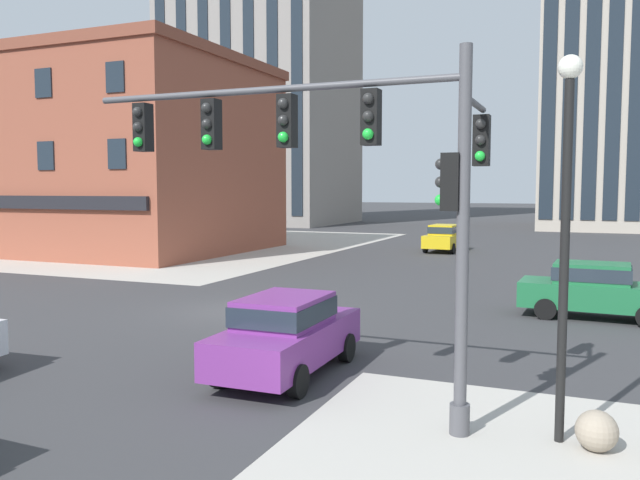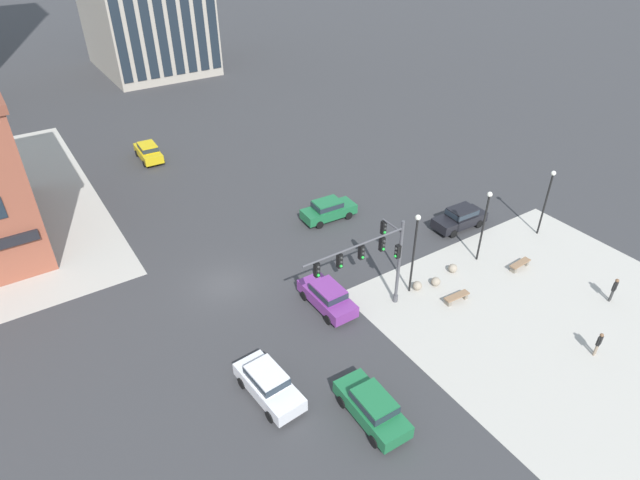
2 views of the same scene
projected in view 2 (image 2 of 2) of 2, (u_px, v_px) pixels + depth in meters
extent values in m
plane|color=#38383A|center=(225.00, 284.00, 35.52)|extent=(320.00, 320.00, 0.00)
cube|color=#B7B2A8|center=(559.00, 318.00, 32.74)|extent=(20.00, 19.00, 0.02)
cylinder|color=#4C4C51|center=(395.00, 298.00, 33.95)|extent=(0.32, 0.32, 0.50)
cylinder|color=#4C4C51|center=(399.00, 263.00, 32.39)|extent=(0.20, 0.20, 6.11)
cylinder|color=#4C4C51|center=(355.00, 247.00, 29.38)|extent=(6.95, 0.12, 0.12)
cylinder|color=#4C4C51|center=(392.00, 226.00, 31.75)|extent=(0.11, 1.80, 0.11)
cube|color=black|center=(382.00, 244.00, 30.58)|extent=(0.28, 0.28, 0.90)
sphere|color=#282828|center=(384.00, 241.00, 30.31)|extent=(0.18, 0.18, 0.18)
sphere|color=#282828|center=(384.00, 245.00, 30.47)|extent=(0.18, 0.18, 0.18)
sphere|color=green|center=(383.00, 249.00, 30.63)|extent=(0.18, 0.18, 0.18)
cube|color=black|center=(361.00, 252.00, 29.89)|extent=(0.28, 0.28, 0.90)
sphere|color=#282828|center=(363.00, 249.00, 29.63)|extent=(0.18, 0.18, 0.18)
sphere|color=#282828|center=(363.00, 253.00, 29.78)|extent=(0.18, 0.18, 0.18)
sphere|color=green|center=(363.00, 257.00, 29.94)|extent=(0.18, 0.18, 0.18)
cube|color=black|center=(340.00, 261.00, 29.20)|extent=(0.28, 0.28, 0.90)
sphere|color=#282828|center=(341.00, 258.00, 28.94)|extent=(0.18, 0.18, 0.18)
sphere|color=#282828|center=(341.00, 262.00, 29.09)|extent=(0.18, 0.18, 0.18)
sphere|color=green|center=(341.00, 266.00, 29.25)|extent=(0.18, 0.18, 0.18)
cube|color=black|center=(317.00, 270.00, 28.52)|extent=(0.28, 0.28, 0.90)
sphere|color=#282828|center=(318.00, 267.00, 28.25)|extent=(0.18, 0.18, 0.18)
sphere|color=#282828|center=(318.00, 271.00, 28.41)|extent=(0.18, 0.18, 0.18)
sphere|color=green|center=(318.00, 275.00, 28.56)|extent=(0.18, 0.18, 0.18)
cube|color=black|center=(398.00, 252.00, 31.76)|extent=(0.28, 0.28, 0.90)
sphere|color=#282828|center=(396.00, 249.00, 31.53)|extent=(0.18, 0.18, 0.18)
sphere|color=#282828|center=(396.00, 252.00, 31.69)|extent=(0.18, 0.18, 0.18)
sphere|color=green|center=(395.00, 256.00, 31.85)|extent=(0.18, 0.18, 0.18)
cube|color=black|center=(383.00, 227.00, 32.62)|extent=(0.28, 0.28, 0.90)
sphere|color=#282828|center=(385.00, 225.00, 32.35)|extent=(0.18, 0.18, 0.18)
sphere|color=#282828|center=(385.00, 229.00, 32.50)|extent=(0.18, 0.18, 0.18)
sphere|color=green|center=(385.00, 232.00, 32.66)|extent=(0.18, 0.18, 0.18)
sphere|color=gray|center=(417.00, 286.00, 34.93)|extent=(0.62, 0.62, 0.62)
sphere|color=gray|center=(436.00, 282.00, 35.28)|extent=(0.62, 0.62, 0.62)
sphere|color=gray|center=(453.00, 268.00, 36.52)|extent=(0.62, 0.62, 0.62)
cube|color=#8E6B4C|center=(457.00, 296.00, 33.85)|extent=(1.82, 0.58, 0.10)
cube|color=gray|center=(448.00, 302.00, 33.69)|extent=(0.26, 0.42, 0.39)
cube|color=gray|center=(464.00, 295.00, 34.27)|extent=(0.26, 0.42, 0.39)
cube|color=#8E6B4C|center=(520.00, 263.00, 36.80)|extent=(1.83, 0.60, 0.10)
cube|color=gray|center=(513.00, 270.00, 36.59)|extent=(0.27, 0.42, 0.39)
cube|color=gray|center=(525.00, 262.00, 37.29)|extent=(0.27, 0.42, 0.39)
cylinder|color=#333333|center=(612.00, 295.00, 33.94)|extent=(0.13, 0.13, 0.88)
cylinder|color=#333333|center=(611.00, 296.00, 33.84)|extent=(0.13, 0.13, 0.88)
cube|color=black|center=(615.00, 286.00, 33.47)|extent=(0.37, 0.26, 0.62)
cylinder|color=black|center=(617.00, 284.00, 33.58)|extent=(0.09, 0.09, 0.59)
cylinder|color=black|center=(614.00, 287.00, 33.32)|extent=(0.09, 0.09, 0.59)
sphere|color=brown|center=(617.00, 281.00, 33.21)|extent=(0.24, 0.24, 0.24)
cylinder|color=gray|center=(595.00, 350.00, 29.93)|extent=(0.13, 0.13, 0.81)
cylinder|color=gray|center=(597.00, 349.00, 30.03)|extent=(0.13, 0.13, 0.81)
cube|color=black|center=(600.00, 341.00, 29.59)|extent=(0.37, 0.26, 0.57)
cylinder|color=black|center=(598.00, 342.00, 29.45)|extent=(0.09, 0.09, 0.54)
cylinder|color=black|center=(601.00, 338.00, 29.71)|extent=(0.09, 0.09, 0.54)
sphere|color=brown|center=(602.00, 335.00, 29.36)|extent=(0.22, 0.22, 0.22)
cylinder|color=black|center=(413.00, 257.00, 33.44)|extent=(0.14, 0.14, 5.53)
sphere|color=white|center=(418.00, 217.00, 31.80)|extent=(0.36, 0.36, 0.36)
cylinder|color=black|center=(483.00, 229.00, 36.50)|extent=(0.14, 0.14, 5.15)
sphere|color=white|center=(490.00, 194.00, 34.97)|extent=(0.36, 0.36, 0.36)
cylinder|color=black|center=(545.00, 205.00, 39.39)|extent=(0.14, 0.14, 5.00)
sphere|color=white|center=(554.00, 173.00, 37.89)|extent=(0.36, 0.36, 0.36)
cube|color=#1E6B3D|center=(372.00, 409.00, 26.21)|extent=(1.86, 4.44, 0.76)
cube|color=#1E6B3D|center=(374.00, 402.00, 25.73)|extent=(1.54, 2.15, 0.60)
cube|color=#232D38|center=(374.00, 402.00, 25.73)|extent=(1.58, 2.24, 0.40)
cylinder|color=black|center=(342.00, 402.00, 27.02)|extent=(0.23, 0.64, 0.64)
cylinder|color=black|center=(369.00, 388.00, 27.75)|extent=(0.23, 0.64, 0.64)
cylinder|color=black|center=(374.00, 441.00, 25.10)|extent=(0.23, 0.64, 0.64)
cylinder|color=black|center=(401.00, 426.00, 25.83)|extent=(0.23, 0.64, 0.64)
cube|color=silver|center=(269.00, 386.00, 27.37)|extent=(2.11, 4.53, 0.76)
cube|color=silver|center=(267.00, 376.00, 27.09)|extent=(1.66, 2.23, 0.60)
cube|color=#232D38|center=(267.00, 376.00, 27.09)|extent=(1.70, 2.32, 0.40)
cylinder|color=black|center=(298.00, 400.00, 27.12)|extent=(0.27, 0.66, 0.64)
cylinder|color=black|center=(270.00, 417.00, 26.26)|extent=(0.27, 0.66, 0.64)
cylinder|color=black|center=(268.00, 368.00, 28.90)|extent=(0.27, 0.66, 0.64)
cylinder|color=black|center=(242.00, 383.00, 28.05)|extent=(0.27, 0.66, 0.64)
cube|color=black|center=(459.00, 220.00, 41.12)|extent=(4.45, 1.90, 0.76)
cube|color=black|center=(462.00, 212.00, 40.80)|extent=(2.16, 1.56, 0.60)
cube|color=#232D38|center=(462.00, 212.00, 40.80)|extent=(2.25, 1.60, 0.40)
cylinder|color=black|center=(453.00, 234.00, 40.14)|extent=(0.65, 0.24, 0.64)
cylinder|color=black|center=(438.00, 224.00, 41.33)|extent=(0.65, 0.24, 0.64)
cylinder|color=black|center=(479.00, 224.00, 41.33)|extent=(0.65, 0.24, 0.64)
cylinder|color=black|center=(464.00, 214.00, 42.51)|extent=(0.65, 0.24, 0.64)
cube|color=#1E6B3D|center=(329.00, 211.00, 42.17)|extent=(4.47, 1.96, 0.76)
cube|color=#1E6B3D|center=(327.00, 205.00, 41.73)|extent=(2.18, 1.59, 0.60)
cube|color=#232D38|center=(327.00, 205.00, 41.73)|extent=(2.27, 1.63, 0.40)
cylinder|color=black|center=(337.00, 207.00, 43.56)|extent=(0.65, 0.25, 0.64)
cylinder|color=black|center=(349.00, 216.00, 42.36)|extent=(0.65, 0.25, 0.64)
cylinder|color=black|center=(309.00, 215.00, 42.40)|extent=(0.65, 0.25, 0.64)
cylinder|color=black|center=(319.00, 225.00, 41.21)|extent=(0.65, 0.25, 0.64)
cube|color=#7A3389|center=(327.00, 298.00, 33.27)|extent=(1.81, 4.42, 0.76)
cube|color=#7A3389|center=(328.00, 291.00, 32.79)|extent=(1.52, 2.13, 0.60)
cube|color=#232D38|center=(328.00, 291.00, 32.79)|extent=(1.56, 2.22, 0.40)
cylinder|color=black|center=(304.00, 296.00, 34.04)|extent=(0.23, 0.64, 0.64)
cylinder|color=black|center=(326.00, 287.00, 34.81)|extent=(0.23, 0.64, 0.64)
cylinder|color=black|center=(328.00, 320.00, 32.16)|extent=(0.23, 0.64, 0.64)
cylinder|color=black|center=(350.00, 310.00, 32.93)|extent=(0.23, 0.64, 0.64)
cube|color=gold|center=(148.00, 153.00, 51.45)|extent=(1.94, 4.47, 0.76)
cube|color=gold|center=(148.00, 147.00, 50.96)|extent=(1.58, 2.17, 0.60)
cube|color=#232D38|center=(148.00, 147.00, 50.96)|extent=(1.62, 2.26, 0.40)
cylinder|color=black|center=(137.00, 153.00, 52.27)|extent=(0.25, 0.65, 0.64)
cylinder|color=black|center=(154.00, 150.00, 52.99)|extent=(0.25, 0.65, 0.64)
cylinder|color=black|center=(145.00, 164.00, 50.33)|extent=(0.25, 0.65, 0.64)
cylinder|color=black|center=(162.00, 160.00, 51.04)|extent=(0.25, 0.65, 0.64)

